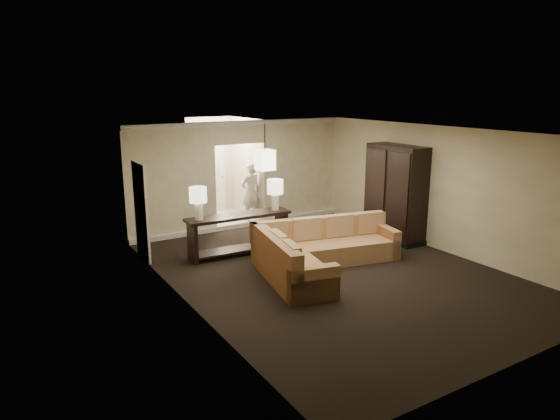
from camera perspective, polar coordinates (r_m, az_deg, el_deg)
ground at (r=10.12m, az=5.97°, el=-7.15°), size 8.00×8.00×0.00m
wall_back at (r=13.05m, az=-4.54°, el=4.01°), size 6.00×0.04×2.80m
wall_front at (r=7.09m, az=26.22°, el=-5.76°), size 6.00×0.04×2.80m
wall_left at (r=8.29m, az=-10.59°, el=-1.86°), size 0.04×8.00×2.80m
wall_right at (r=11.74m, az=17.92°, el=2.29°), size 0.04×8.00×2.80m
ceiling at (r=9.49m, az=6.39°, el=8.85°), size 6.00×8.00×0.02m
crown_molding at (r=12.85m, az=-4.55°, el=9.84°), size 6.00×0.10×0.12m
baseboard at (r=13.30m, az=-4.33°, el=-1.72°), size 6.00×0.10×0.12m
side_door at (r=10.97m, az=-15.59°, el=-0.19°), size 0.05×0.90×2.10m
foyer at (r=14.26m, az=-6.97°, el=4.38°), size 1.44×2.02×2.80m
sectional_sofa at (r=10.19m, az=4.26°, el=-4.77°), size 3.49×2.60×0.92m
coffee_table at (r=10.77m, az=4.10°, el=-4.73°), size 0.96×0.96×0.38m
console_table at (r=11.03m, az=-4.72°, el=-2.38°), size 2.38×0.63×0.91m
armoire at (r=12.31m, az=13.05°, el=1.69°), size 0.68×1.60×2.30m
drink_table at (r=11.23m, az=4.83°, el=-2.84°), size 0.45×0.45×0.56m
table_lamp_left at (r=10.49m, az=-9.34°, el=1.35°), size 0.36×0.36×0.70m
table_lamp_right at (r=11.22m, az=-0.56°, el=2.34°), size 0.36×0.36×0.70m
pendant_light at (r=11.83m, az=-1.73°, el=5.75°), size 0.38×0.38×1.09m
person at (r=13.60m, az=-3.38°, el=2.35°), size 0.70×0.51×1.83m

